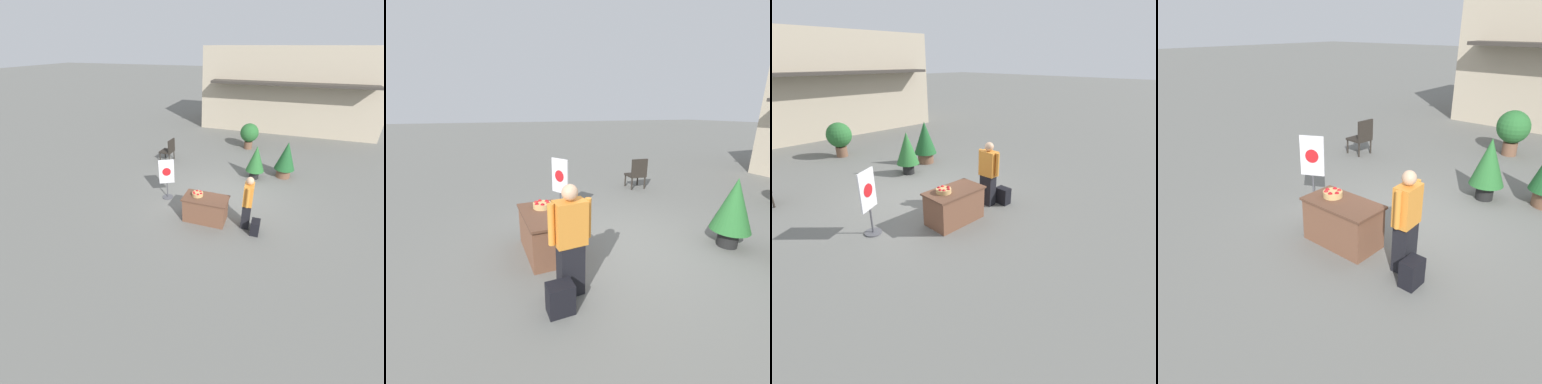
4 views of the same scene
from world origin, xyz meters
TOP-DOWN VIEW (x-y plane):
  - ground_plane at (0.00, 0.00)m, footprint 120.00×120.00m
  - display_table at (-0.25, -1.47)m, footprint 1.32×0.73m
  - apple_basket at (-0.52, -1.42)m, footprint 0.33×0.33m
  - person_visitor at (0.95, -1.41)m, footprint 0.28×0.61m
  - backpack at (1.26, -1.66)m, footprint 0.24×0.34m
  - poster_board at (-1.86, -0.64)m, footprint 0.46×0.36m
  - patio_chair at (-3.12, 2.43)m, footprint 0.60×0.60m
  - potted_plant_near_left at (0.80, 1.85)m, footprint 0.71×0.71m

SIDE VIEW (x-z plane):
  - ground_plane at x=0.00m, z-range 0.00..0.00m
  - backpack at x=1.26m, z-range 0.00..0.42m
  - display_table at x=-0.25m, z-range 0.00..0.77m
  - patio_chair at x=-3.12m, z-range 0.04..1.05m
  - poster_board at x=-1.86m, z-range 0.04..1.46m
  - potted_plant_near_left at x=0.80m, z-range 0.12..1.46m
  - person_visitor at x=0.95m, z-range 0.01..1.62m
  - apple_basket at x=-0.52m, z-range 0.76..0.89m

